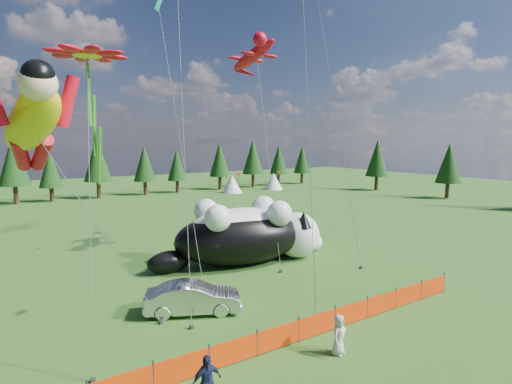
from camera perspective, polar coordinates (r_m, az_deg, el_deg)
ground at (r=19.10m, az=-2.32°, el=-17.85°), size 160.00×160.00×0.00m
safety_fence at (r=16.62m, az=3.24°, el=-19.96°), size 22.06×0.06×1.10m
tree_line at (r=60.71m, az=-24.37°, el=2.73°), size 90.00×4.00×8.00m
festival_tents at (r=58.76m, az=-12.85°, el=0.52°), size 50.00×3.20×2.80m
cat_large at (r=26.66m, az=-1.10°, el=-5.88°), size 11.86×5.67×4.30m
cat_small at (r=29.70m, az=5.43°, el=-6.90°), size 4.81×2.91×1.80m
car at (r=19.75m, az=-8.96°, el=-14.71°), size 4.74×3.33×1.48m
spectator_c at (r=13.50m, az=-7.06°, el=-25.30°), size 1.02×0.55×1.70m
spectator_e at (r=16.44m, az=11.74°, el=-19.34°), size 0.90×0.75×1.56m
superhero_kite at (r=14.59m, az=-29.38°, el=8.70°), size 7.12×5.08×11.23m
gecko_kite at (r=31.78m, az=-0.40°, el=18.90°), size 4.69×10.61×16.59m
flower_kite at (r=17.34m, az=-22.96°, el=17.16°), size 3.81×5.19×11.75m
diamond_kite_d at (r=29.35m, az=-13.54°, el=23.26°), size 0.86×7.46×18.43m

